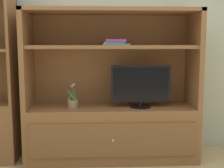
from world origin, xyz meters
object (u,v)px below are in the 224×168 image
at_px(media_console, 112,114).
at_px(potted_plant, 73,103).
at_px(tv_monitor, 141,86).
at_px(magazine_stack, 115,42).

bearing_deg(media_console, potted_plant, -169.99).
xyz_separation_m(media_console, tv_monitor, (0.30, -0.06, 0.32)).
bearing_deg(media_console, tv_monitor, -11.65).
bearing_deg(potted_plant, media_console, 10.01).
bearing_deg(potted_plant, tv_monitor, 0.80).
bearing_deg(tv_monitor, media_console, 168.35).
distance_m(media_console, potted_plant, 0.44).
height_order(potted_plant, magazine_stack, magazine_stack).
relative_size(potted_plant, magazine_stack, 0.81).
distance_m(tv_monitor, potted_plant, 0.73).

